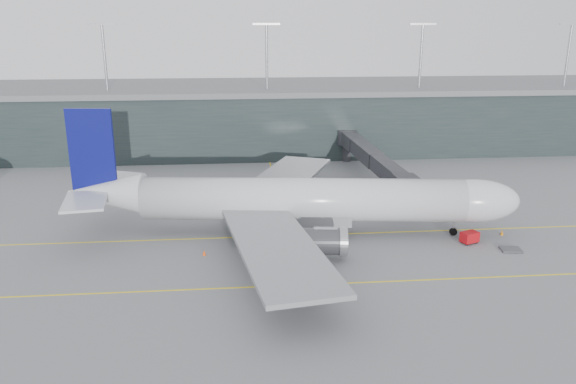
{
  "coord_description": "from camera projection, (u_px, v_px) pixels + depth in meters",
  "views": [
    {
      "loc": [
        -1.94,
        -79.19,
        29.28
      ],
      "look_at": [
        4.96,
        -4.0,
        6.57
      ],
      "focal_mm": 35.0,
      "sensor_mm": 36.0,
      "label": 1
    }
  ],
  "objects": [
    {
      "name": "cone_wing_port",
      "position": [
        311.0,
        200.0,
        95.55
      ],
      "size": [
        0.48,
        0.48,
        0.77
      ],
      "primitive_type": "cone",
      "color": "#FD430E",
      "rests_on": "ground"
    },
    {
      "name": "cone_wing_stbd",
      "position": [
        329.0,
        279.0,
        66.21
      ],
      "size": [
        0.47,
        0.47,
        0.75
      ],
      "primitive_type": "cone",
      "color": "#D3640B",
      "rests_on": "ground"
    },
    {
      "name": "main_aircraft",
      "position": [
        299.0,
        200.0,
        80.04
      ],
      "size": [
        64.6,
        60.3,
        18.11
      ],
      "rotation": [
        0.0,
        0.0,
        -0.12
      ],
      "color": "silver",
      "rests_on": "ground"
    },
    {
      "name": "cone_nose",
      "position": [
        502.0,
        232.0,
        80.9
      ],
      "size": [
        0.49,
        0.49,
        0.78
      ],
      "primitive_type": "cone",
      "color": "orange",
      "rests_on": "ground"
    },
    {
      "name": "taxiline_lead_main",
      "position": [
        276.0,
        189.0,
        103.63
      ],
      "size": [
        0.25,
        60.0,
        0.02
      ],
      "primitive_type": "cube",
      "color": "yellow",
      "rests_on": "ground"
    },
    {
      "name": "ground",
      "position": [
        253.0,
        227.0,
        84.12
      ],
      "size": [
        320.0,
        320.0,
        0.0
      ],
      "primitive_type": "plane",
      "color": "slate",
      "rests_on": "ground"
    },
    {
      "name": "taxiline_b",
      "position": [
        258.0,
        287.0,
        65.04
      ],
      "size": [
        160.0,
        0.25,
        0.02
      ],
      "primitive_type": "cube",
      "color": "yellow",
      "rests_on": "ground"
    },
    {
      "name": "terminal",
      "position": [
        245.0,
        116.0,
        137.23
      ],
      "size": [
        240.0,
        36.0,
        29.0
      ],
      "color": "#1E2929",
      "rests_on": "ground"
    },
    {
      "name": "uld_b",
      "position": [
        232.0,
        199.0,
        94.19
      ],
      "size": [
        2.47,
        2.26,
        1.82
      ],
      "rotation": [
        0.0,
        0.0,
        -0.4
      ],
      "color": "#393A3E",
      "rests_on": "ground"
    },
    {
      "name": "cone_tail",
      "position": [
        204.0,
        253.0,
        73.81
      ],
      "size": [
        0.47,
        0.47,
        0.76
      ],
      "primitive_type": "cone",
      "color": "#FF500E",
      "rests_on": "ground"
    },
    {
      "name": "baggage_dolly",
      "position": [
        511.0,
        249.0,
        75.39
      ],
      "size": [
        2.92,
        2.48,
        0.26
      ],
      "primitive_type": "cube",
      "rotation": [
        0.0,
        0.0,
        -0.15
      ],
      "color": "#3D3C42",
      "rests_on": "ground"
    },
    {
      "name": "jet_bridge",
      "position": [
        366.0,
        152.0,
        109.43
      ],
      "size": [
        5.62,
        45.76,
        6.97
      ],
      "rotation": [
        0.0,
        0.0,
        0.04
      ],
      "color": "#28282D",
      "rests_on": "ground"
    },
    {
      "name": "uld_a",
      "position": [
        212.0,
        204.0,
        92.05
      ],
      "size": [
        1.95,
        1.58,
        1.72
      ],
      "rotation": [
        0.0,
        0.0,
        0.04
      ],
      "color": "#393A3E",
      "rests_on": "ground"
    },
    {
      "name": "gse_cart",
      "position": [
        470.0,
        237.0,
        77.77
      ],
      "size": [
        2.76,
        2.28,
        1.61
      ],
      "rotation": [
        0.0,
        0.0,
        0.38
      ],
      "color": "#A90C12",
      "rests_on": "ground"
    },
    {
      "name": "taxiline_a",
      "position": [
        254.0,
        237.0,
        80.3
      ],
      "size": [
        160.0,
        0.25,
        0.02
      ],
      "primitive_type": "cube",
      "color": "yellow",
      "rests_on": "ground"
    },
    {
      "name": "uld_c",
      "position": [
        258.0,
        198.0,
        95.09
      ],
      "size": [
        2.1,
        1.86,
        1.62
      ],
      "rotation": [
        0.0,
        0.0,
        -0.28
      ],
      "color": "#393A3E",
      "rests_on": "ground"
    }
  ]
}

